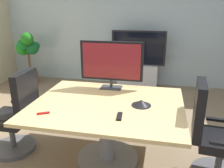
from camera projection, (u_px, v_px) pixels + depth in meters
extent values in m
plane|color=#7A664C|center=(98.00, 157.00, 2.99)|extent=(7.35, 7.35, 0.00)
cube|color=#9EB2B7|center=(133.00, 24.00, 5.43)|extent=(6.35, 0.10, 2.83)
cube|color=tan|center=(108.00, 105.00, 2.72)|extent=(1.72, 1.39, 0.04)
cylinder|color=slate|center=(108.00, 133.00, 2.84)|extent=(0.20, 0.20, 0.72)
cylinder|color=slate|center=(108.00, 157.00, 2.95)|extent=(0.76, 0.76, 0.03)
cylinder|color=#4C4C51|center=(14.00, 147.00, 3.12)|extent=(0.56, 0.56, 0.06)
cylinder|color=#4C4C51|center=(12.00, 134.00, 3.06)|extent=(0.07, 0.07, 0.36)
cube|color=black|center=(10.00, 118.00, 2.99)|extent=(0.49, 0.49, 0.10)
cube|color=black|center=(26.00, 96.00, 2.84)|extent=(0.10, 0.46, 0.60)
cube|color=black|center=(21.00, 102.00, 3.19)|extent=(0.28, 0.06, 0.03)
cylinder|color=#4C4C51|center=(219.00, 159.00, 2.56)|extent=(0.07, 0.07, 0.36)
cube|color=black|center=(222.00, 141.00, 2.49)|extent=(0.53, 0.53, 0.10)
cube|color=black|center=(199.00, 110.00, 2.46)|extent=(0.13, 0.46, 0.60)
cube|color=black|center=(219.00, 120.00, 2.69)|extent=(0.28, 0.08, 0.03)
cube|color=#333338|center=(111.00, 88.00, 3.20)|extent=(0.28, 0.18, 0.02)
cylinder|color=#333338|center=(111.00, 83.00, 3.18)|extent=(0.04, 0.04, 0.10)
cube|color=black|center=(111.00, 61.00, 3.09)|extent=(0.84, 0.04, 0.52)
cube|color=maroon|center=(111.00, 61.00, 3.07)|extent=(0.77, 0.01, 0.47)
cube|color=#B7BABC|center=(138.00, 76.00, 5.43)|extent=(0.90, 0.36, 0.55)
cube|color=black|center=(138.00, 48.00, 5.21)|extent=(1.20, 0.06, 0.76)
cube|color=black|center=(138.00, 48.00, 5.17)|extent=(1.12, 0.01, 0.69)
cylinder|color=brown|center=(31.00, 77.00, 5.74)|extent=(0.34, 0.34, 0.30)
cylinder|color=brown|center=(29.00, 63.00, 5.63)|extent=(0.05, 0.05, 0.44)
sphere|color=#155E2A|center=(32.00, 48.00, 5.50)|extent=(0.32, 0.32, 0.32)
sphere|color=#236830|center=(35.00, 46.00, 5.66)|extent=(0.21, 0.21, 0.21)
sphere|color=#2A951D|center=(27.00, 44.00, 5.67)|extent=(0.25, 0.25, 0.25)
sphere|color=#1D8D1D|center=(23.00, 48.00, 5.59)|extent=(0.32, 0.32, 0.32)
sphere|color=#166E26|center=(23.00, 45.00, 5.39)|extent=(0.27, 0.27, 0.27)
sphere|color=#1E7119|center=(27.00, 39.00, 5.24)|extent=(0.28, 0.28, 0.28)
cone|color=black|center=(141.00, 103.00, 2.63)|extent=(0.19, 0.19, 0.07)
cylinder|color=black|center=(141.00, 105.00, 2.64)|extent=(0.22, 0.22, 0.01)
cube|color=black|center=(120.00, 116.00, 2.37)|extent=(0.07, 0.17, 0.02)
cube|color=red|center=(43.00, 113.00, 2.43)|extent=(0.12, 0.08, 0.02)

